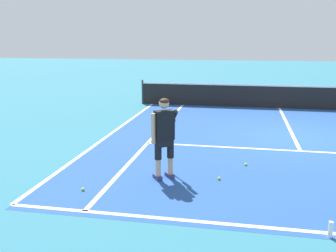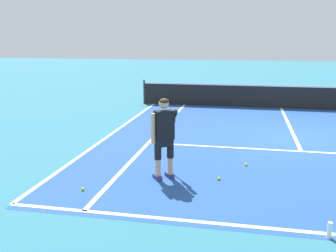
{
  "view_description": "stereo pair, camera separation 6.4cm",
  "coord_description": "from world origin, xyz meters",
  "px_view_note": "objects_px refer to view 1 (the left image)",
  "views": [
    {
      "loc": [
        -1.55,
        -11.62,
        2.89
      ],
      "look_at": [
        -3.09,
        -3.76,
        1.05
      ],
      "focal_mm": 41.08,
      "sensor_mm": 36.0,
      "label": 1
    },
    {
      "loc": [
        -1.49,
        -11.61,
        2.89
      ],
      "look_at": [
        -3.09,
        -3.76,
        1.05
      ],
      "focal_mm": 41.08,
      "sensor_mm": 36.0,
      "label": 2
    }
  ],
  "objects_px": {
    "tennis_player": "(164,133)",
    "tennis_ball_near_feet": "(219,178)",
    "tennis_ball_mid_court": "(83,189)",
    "water_bottle": "(331,230)",
    "tennis_ball_by_baseline": "(246,164)"
  },
  "relations": [
    {
      "from": "tennis_ball_near_feet",
      "to": "water_bottle",
      "type": "xyz_separation_m",
      "value": [
        1.77,
        -2.07,
        0.09
      ]
    },
    {
      "from": "water_bottle",
      "to": "tennis_ball_by_baseline",
      "type": "bearing_deg",
      "value": 111.43
    },
    {
      "from": "tennis_ball_by_baseline",
      "to": "tennis_ball_mid_court",
      "type": "height_order",
      "value": "same"
    },
    {
      "from": "tennis_ball_by_baseline",
      "to": "tennis_ball_mid_court",
      "type": "distance_m",
      "value": 3.76
    },
    {
      "from": "tennis_player",
      "to": "tennis_ball_mid_court",
      "type": "relative_size",
      "value": 25.95
    },
    {
      "from": "tennis_ball_mid_court",
      "to": "water_bottle",
      "type": "height_order",
      "value": "water_bottle"
    },
    {
      "from": "tennis_player",
      "to": "water_bottle",
      "type": "relative_size",
      "value": 6.81
    },
    {
      "from": "water_bottle",
      "to": "tennis_ball_mid_court",
      "type": "bearing_deg",
      "value": 167.38
    },
    {
      "from": "tennis_player",
      "to": "water_bottle",
      "type": "xyz_separation_m",
      "value": [
        2.91,
        -1.93,
        -0.86
      ]
    },
    {
      "from": "tennis_ball_near_feet",
      "to": "tennis_ball_mid_court",
      "type": "height_order",
      "value": "same"
    },
    {
      "from": "tennis_player",
      "to": "tennis_ball_near_feet",
      "type": "bearing_deg",
      "value": 6.62
    },
    {
      "from": "tennis_ball_near_feet",
      "to": "tennis_ball_by_baseline",
      "type": "relative_size",
      "value": 1.0
    },
    {
      "from": "tennis_player",
      "to": "water_bottle",
      "type": "height_order",
      "value": "tennis_player"
    },
    {
      "from": "tennis_player",
      "to": "tennis_ball_mid_court",
      "type": "distance_m",
      "value": 1.96
    },
    {
      "from": "tennis_player",
      "to": "water_bottle",
      "type": "distance_m",
      "value": 3.6
    }
  ]
}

